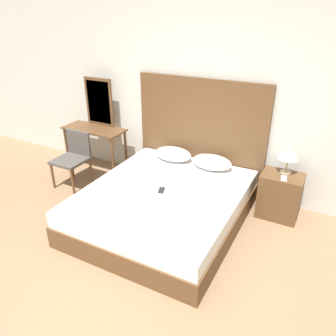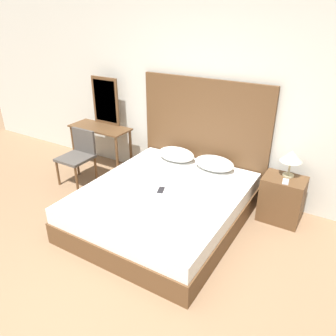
{
  "view_description": "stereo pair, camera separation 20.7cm",
  "coord_description": "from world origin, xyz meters",
  "px_view_note": "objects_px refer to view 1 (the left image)",
  "views": [
    {
      "loc": [
        1.55,
        -1.58,
        2.46
      ],
      "look_at": [
        -0.11,
        1.58,
        0.71
      ],
      "focal_mm": 35.0,
      "sensor_mm": 36.0,
      "label": 1
    },
    {
      "loc": [
        1.74,
        -1.47,
        2.46
      ],
      "look_at": [
        -0.11,
        1.58,
        0.71
      ],
      "focal_mm": 35.0,
      "sensor_mm": 36.0,
      "label": 2
    }
  ],
  "objects_px": {
    "nightstand": "(280,196)",
    "phone_on_nightstand": "(284,178)",
    "chair": "(74,155)",
    "vanity_desk": "(95,137)",
    "phone_on_bed": "(161,190)",
    "table_lamp": "(289,154)",
    "bed": "(164,206)"
  },
  "relations": [
    {
      "from": "phone_on_bed",
      "to": "vanity_desk",
      "type": "relative_size",
      "value": 0.16
    },
    {
      "from": "bed",
      "to": "table_lamp",
      "type": "height_order",
      "value": "table_lamp"
    },
    {
      "from": "phone_on_bed",
      "to": "table_lamp",
      "type": "bearing_deg",
      "value": 35.69
    },
    {
      "from": "vanity_desk",
      "to": "table_lamp",
      "type": "bearing_deg",
      "value": 2.51
    },
    {
      "from": "table_lamp",
      "to": "chair",
      "type": "xyz_separation_m",
      "value": [
        -2.95,
        -0.62,
        -0.38
      ]
    },
    {
      "from": "nightstand",
      "to": "phone_on_nightstand",
      "type": "xyz_separation_m",
      "value": [
        0.02,
        -0.1,
        0.3
      ]
    },
    {
      "from": "table_lamp",
      "to": "vanity_desk",
      "type": "relative_size",
      "value": 0.34
    },
    {
      "from": "phone_on_bed",
      "to": "nightstand",
      "type": "xyz_separation_m",
      "value": [
        1.27,
        0.84,
        -0.17
      ]
    },
    {
      "from": "nightstand",
      "to": "chair",
      "type": "relative_size",
      "value": 0.73
    },
    {
      "from": "nightstand",
      "to": "phone_on_nightstand",
      "type": "bearing_deg",
      "value": -75.71
    },
    {
      "from": "nightstand",
      "to": "chair",
      "type": "distance_m",
      "value": 2.99
    },
    {
      "from": "table_lamp",
      "to": "phone_on_nightstand",
      "type": "distance_m",
      "value": 0.31
    },
    {
      "from": "phone_on_bed",
      "to": "table_lamp",
      "type": "relative_size",
      "value": 0.48
    },
    {
      "from": "bed",
      "to": "table_lamp",
      "type": "bearing_deg",
      "value": 35.14
    },
    {
      "from": "table_lamp",
      "to": "vanity_desk",
      "type": "distance_m",
      "value": 2.95
    },
    {
      "from": "nightstand",
      "to": "vanity_desk",
      "type": "relative_size",
      "value": 0.59
    },
    {
      "from": "bed",
      "to": "chair",
      "type": "height_order",
      "value": "chair"
    },
    {
      "from": "bed",
      "to": "nightstand",
      "type": "bearing_deg",
      "value": 33.0
    },
    {
      "from": "vanity_desk",
      "to": "chair",
      "type": "xyz_separation_m",
      "value": [
        -0.02,
        -0.49,
        -0.14
      ]
    },
    {
      "from": "table_lamp",
      "to": "phone_on_nightstand",
      "type": "height_order",
      "value": "table_lamp"
    },
    {
      "from": "chair",
      "to": "table_lamp",
      "type": "bearing_deg",
      "value": 11.83
    },
    {
      "from": "bed",
      "to": "phone_on_nightstand",
      "type": "distance_m",
      "value": 1.51
    },
    {
      "from": "phone_on_nightstand",
      "to": "table_lamp",
      "type": "bearing_deg",
      "value": 93.73
    },
    {
      "from": "table_lamp",
      "to": "chair",
      "type": "bearing_deg",
      "value": -168.17
    },
    {
      "from": "phone_on_nightstand",
      "to": "vanity_desk",
      "type": "relative_size",
      "value": 0.16
    },
    {
      "from": "table_lamp",
      "to": "vanity_desk",
      "type": "height_order",
      "value": "table_lamp"
    },
    {
      "from": "nightstand",
      "to": "vanity_desk",
      "type": "xyz_separation_m",
      "value": [
        -2.92,
        -0.05,
        0.31
      ]
    },
    {
      "from": "phone_on_nightstand",
      "to": "nightstand",
      "type": "bearing_deg",
      "value": 104.29
    },
    {
      "from": "phone_on_bed",
      "to": "chair",
      "type": "height_order",
      "value": "chair"
    },
    {
      "from": "table_lamp",
      "to": "phone_on_nightstand",
      "type": "xyz_separation_m",
      "value": [
        0.01,
        -0.17,
        -0.25
      ]
    },
    {
      "from": "phone_on_bed",
      "to": "phone_on_nightstand",
      "type": "xyz_separation_m",
      "value": [
        1.29,
        0.74,
        0.13
      ]
    },
    {
      "from": "chair",
      "to": "vanity_desk",
      "type": "bearing_deg",
      "value": 87.97
    }
  ]
}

